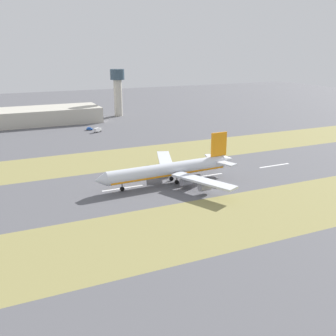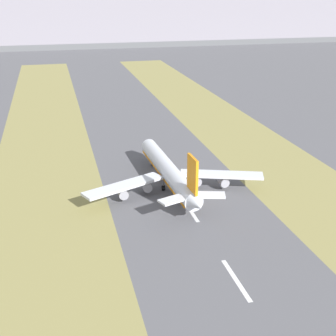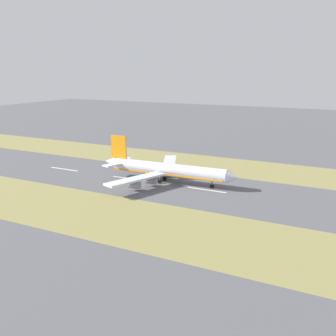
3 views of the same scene
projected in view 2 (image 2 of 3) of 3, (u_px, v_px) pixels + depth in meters
name	position (u px, v px, depth m)	size (l,w,h in m)	color
ground_plane	(174.00, 185.00, 169.06)	(800.00, 800.00, 0.00)	#56565B
grass_median_west	(46.00, 198.00, 158.91)	(40.00, 600.00, 0.01)	olive
grass_median_east	(287.00, 174.00, 179.20)	(40.00, 600.00, 0.01)	olive
centreline_dash_near	(236.00, 280.00, 114.53)	(1.20, 18.00, 0.01)	silver
centreline_dash_mid	(190.00, 209.00, 150.70)	(1.20, 18.00, 0.01)	silver
centreline_dash_far	(161.00, 166.00, 186.87)	(1.20, 18.00, 0.01)	silver
airplane_main_jet	(170.00, 172.00, 164.39)	(64.08, 67.17, 20.20)	silver
mountain_ridge	(76.00, 15.00, 627.87)	(800.00, 120.00, 62.58)	gray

